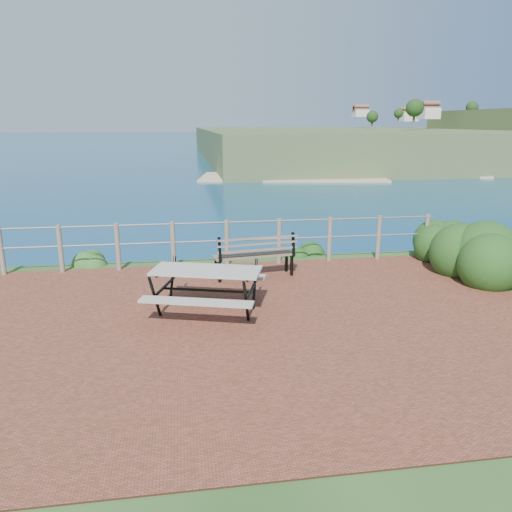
{
  "coord_description": "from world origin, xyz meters",
  "views": [
    {
      "loc": [
        -0.96,
        -7.12,
        3.05
      ],
      "look_at": [
        0.33,
        1.32,
        0.75
      ],
      "focal_mm": 35.0,
      "sensor_mm": 36.0,
      "label": 1
    }
  ],
  "objects": [
    {
      "name": "ocean",
      "position": [
        0.0,
        200.0,
        0.0
      ],
      "size": [
        1200.0,
        1200.0,
        0.0
      ],
      "primitive_type": "plane",
      "color": "navy",
      "rests_on": "ground"
    },
    {
      "name": "ground",
      "position": [
        0.0,
        0.0,
        0.0
      ],
      "size": [
        10.0,
        7.0,
        0.12
      ],
      "primitive_type": "cube",
      "color": "brown",
      "rests_on": "ground"
    },
    {
      "name": "shrub_lip_west",
      "position": [
        -3.04,
        4.07,
        0.0
      ],
      "size": [
        0.71,
        0.71,
        0.43
      ],
      "primitive_type": "ellipsoid",
      "color": "#1D4E1D",
      "rests_on": "ground"
    },
    {
      "name": "shrub_right_front",
      "position": [
        4.86,
        1.61,
        0.0
      ],
      "size": [
        1.43,
        1.43,
        2.03
      ],
      "primitive_type": "ellipsoid",
      "color": "#134015",
      "rests_on": "ground"
    },
    {
      "name": "shrub_right_edge",
      "position": [
        4.86,
        3.18,
        0.0
      ],
      "size": [
        1.05,
        1.05,
        1.5
      ],
      "primitive_type": "ellipsoid",
      "color": "#134015",
      "rests_on": "ground"
    },
    {
      "name": "park_bench",
      "position": [
        0.46,
        2.42,
        0.6
      ],
      "size": [
        1.67,
        0.64,
        0.92
      ],
      "rotation": [
        0.0,
        0.0,
        0.14
      ],
      "color": "brown",
      "rests_on": "ground"
    },
    {
      "name": "picnic_table",
      "position": [
        -0.59,
        0.61,
        0.47
      ],
      "size": [
        1.87,
        1.46,
        0.73
      ],
      "rotation": [
        0.0,
        0.0,
        -0.3
      ],
      "color": "gray",
      "rests_on": "ground"
    },
    {
      "name": "shrub_lip_east",
      "position": [
        1.92,
        4.11,
        0.0
      ],
      "size": [
        0.73,
        0.73,
        0.45
      ],
      "primitive_type": "ellipsoid",
      "color": "#134015",
      "rests_on": "ground"
    },
    {
      "name": "safety_railing",
      "position": [
        0.0,
        3.35,
        0.57
      ],
      "size": [
        9.4,
        0.1,
        1.0
      ],
      "color": "#6B5B4C",
      "rests_on": "ground"
    }
  ]
}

